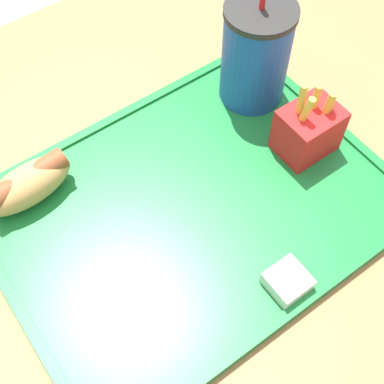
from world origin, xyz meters
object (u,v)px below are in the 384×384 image
(soda_cup, at_px, (256,54))
(fries_carton, at_px, (308,129))
(sauce_cup_mayo, at_px, (288,281))
(hot_dog_far, at_px, (28,184))

(soda_cup, xyz_separation_m, fries_carton, (-0.00, -0.11, -0.03))
(fries_carton, distance_m, sauce_cup_mayo, 0.20)
(fries_carton, bearing_deg, sauce_cup_mayo, -137.74)
(sauce_cup_mayo, bearing_deg, fries_carton, 42.26)
(hot_dog_far, xyz_separation_m, fries_carton, (0.32, -0.14, 0.01))
(soda_cup, relative_size, fries_carton, 1.56)
(fries_carton, relative_size, sauce_cup_mayo, 2.64)
(sauce_cup_mayo, bearing_deg, soda_cup, 58.65)
(hot_dog_far, distance_m, fries_carton, 0.35)
(soda_cup, height_order, sauce_cup_mayo, soda_cup)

